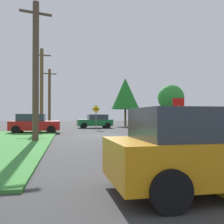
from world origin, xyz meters
TOP-DOWN VIEW (x-y plane):
  - ground_plane at (0.00, 0.00)m, footprint 120.00×120.00m
  - lane_stripe_center at (0.00, -8.00)m, footprint 0.20×14.00m
  - stop_sign at (4.88, -1.79)m, footprint 0.83×0.10m
  - car_behind_on_main_road at (0.02, -14.46)m, footprint 4.46×2.24m
  - car_on_crossroad at (8.02, 5.97)m, footprint 2.01×4.34m
  - parked_car_near_building at (-5.51, 3.77)m, footprint 4.07×2.15m
  - car_approaching_junction at (0.61, 12.61)m, footprint 4.27×2.44m
  - utility_pole_near at (-4.56, -3.82)m, footprint 1.76×0.64m
  - utility_pole_mid at (-5.30, 8.04)m, footprint 1.80×0.35m
  - utility_pole_far at (-5.01, 15.91)m, footprint 1.80×0.42m
  - direction_sign at (0.20, 8.27)m, footprint 0.89×0.20m
  - oak_tree_left at (5.25, 16.78)m, footprint 3.93×3.93m
  - pine_tree_center at (12.87, 18.98)m, footprint 4.00×4.00m

SIDE VIEW (x-z plane):
  - ground_plane at x=0.00m, z-range 0.00..0.00m
  - lane_stripe_center at x=0.00m, z-range 0.00..0.01m
  - car_on_crossroad at x=8.02m, z-range -0.01..1.61m
  - parked_car_near_building at x=-5.51m, z-range -0.01..1.61m
  - car_approaching_junction at x=0.61m, z-range 0.00..1.62m
  - car_behind_on_main_road at x=0.02m, z-range 0.00..1.62m
  - direction_sign at x=0.20m, z-range 0.32..2.93m
  - stop_sign at x=4.88m, z-range 0.58..3.28m
  - utility_pole_far at x=-5.01m, z-range 0.08..7.61m
  - utility_pole_near at x=-4.56m, z-range 0.08..8.01m
  - utility_pole_mid at x=-5.30m, z-range 0.09..8.29m
  - pine_tree_center at x=12.87m, z-range 1.08..7.29m
  - oak_tree_left at x=5.25m, z-range 1.19..7.92m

